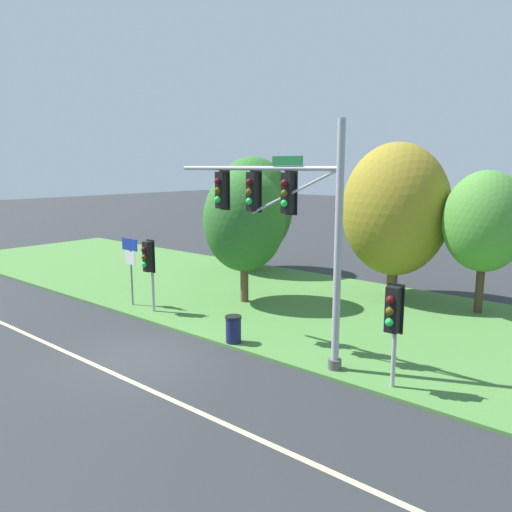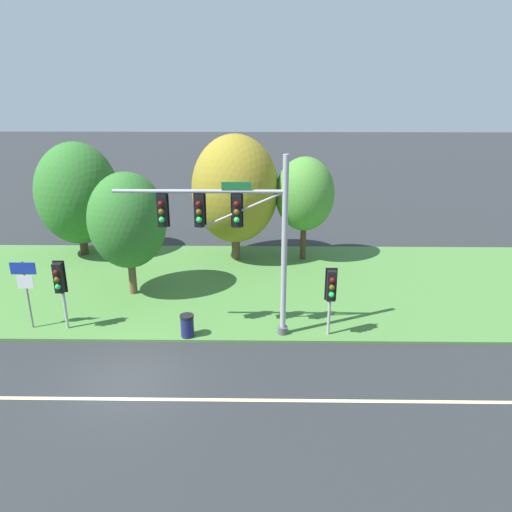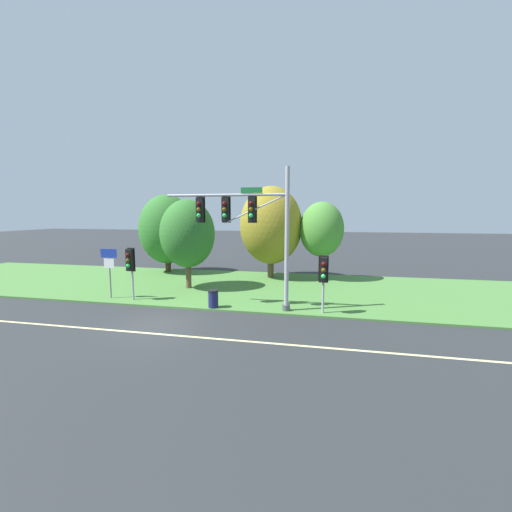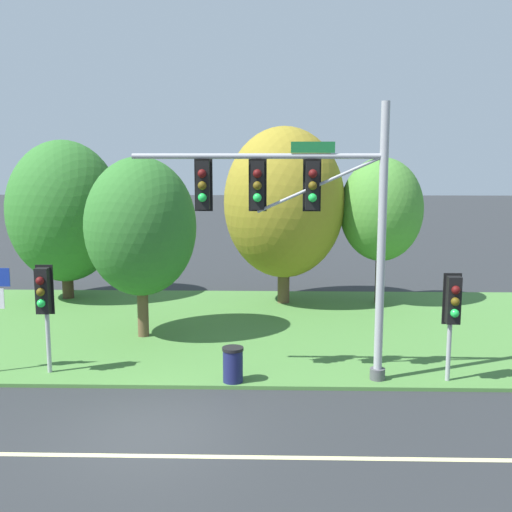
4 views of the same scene
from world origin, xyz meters
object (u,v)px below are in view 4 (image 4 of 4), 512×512
traffic_signal_mast (305,210)px  tree_left_of_mast (141,227)px  trash_bin (233,364)px  pedestrian_signal_further_along (453,306)px  pedestrian_signal_near_kerb (44,297)px  tree_nearest_road (64,212)px  tree_behind_signpost (284,203)px  tree_mid_verge (381,210)px

traffic_signal_mast → tree_left_of_mast: (-5.04, 3.90, -0.90)m
traffic_signal_mast → tree_left_of_mast: size_ratio=1.24×
trash_bin → pedestrian_signal_further_along: bearing=0.8°
pedestrian_signal_near_kerb → trash_bin: bearing=-5.0°
pedestrian_signal_further_along → tree_nearest_road: size_ratio=0.45×
tree_left_of_mast → trash_bin: (3.19, -4.17, -3.11)m
tree_behind_signpost → tree_mid_verge: (3.79, -0.03, -0.26)m
traffic_signal_mast → tree_left_of_mast: bearing=142.3°
pedestrian_signal_near_kerb → traffic_signal_mast: bearing=-1.4°
traffic_signal_mast → tree_behind_signpost: size_ratio=1.03×
pedestrian_signal_near_kerb → pedestrian_signal_further_along: 10.69m
pedestrian_signal_near_kerb → tree_mid_verge: (10.30, 8.60, 1.58)m
tree_behind_signpost → trash_bin: bearing=-99.2°
pedestrian_signal_near_kerb → trash_bin: size_ratio=3.21×
tree_behind_signpost → trash_bin: 9.84m
tree_nearest_road → trash_bin: 12.56m
pedestrian_signal_further_along → pedestrian_signal_near_kerb: bearing=178.0°
tree_behind_signpost → trash_bin: (-1.46, -9.08, -3.52)m
tree_left_of_mast → tree_behind_signpost: 6.77m
tree_nearest_road → pedestrian_signal_further_along: bearing=-36.3°
tree_mid_verge → tree_left_of_mast: bearing=-150.0°
pedestrian_signal_further_along → tree_behind_signpost: (-4.17, 9.00, 1.93)m
tree_mid_verge → trash_bin: tree_mid_verge is taller
pedestrian_signal_near_kerb → tree_behind_signpost: size_ratio=0.43×
tree_left_of_mast → tree_mid_verge: bearing=30.0°
traffic_signal_mast → pedestrian_signal_near_kerb: bearing=178.6°
pedestrian_signal_near_kerb → trash_bin: (5.05, -0.44, -1.67)m
pedestrian_signal_near_kerb → pedestrian_signal_further_along: pedestrian_signal_near_kerb is taller
pedestrian_signal_near_kerb → tree_behind_signpost: (6.51, 8.63, 1.84)m
tree_left_of_mast → tree_mid_verge: size_ratio=1.01×
tree_nearest_road → tree_left_of_mast: tree_nearest_road is taller
tree_nearest_road → tree_mid_verge: size_ratio=1.12×
traffic_signal_mast → tree_nearest_road: (-9.26, 9.39, -0.91)m
trash_bin → tree_nearest_road: bearing=127.5°
pedestrian_signal_near_kerb → tree_left_of_mast: (1.86, 3.73, 1.44)m
tree_nearest_road → trash_bin: (7.41, -9.66, -3.11)m
tree_left_of_mast → tree_mid_verge: tree_left_of_mast is taller
pedestrian_signal_near_kerb → tree_mid_verge: tree_mid_verge is taller
tree_nearest_road → tree_behind_signpost: (8.88, -0.58, 0.41)m
pedestrian_signal_near_kerb → trash_bin: pedestrian_signal_near_kerb is taller
traffic_signal_mast → tree_behind_signpost: traffic_signal_mast is taller
pedestrian_signal_further_along → traffic_signal_mast: bearing=177.1°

